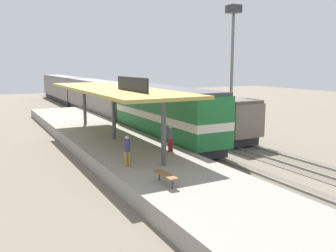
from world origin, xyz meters
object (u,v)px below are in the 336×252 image
object	(u,v)px
person_waiting	(127,149)
person_walking	(171,137)
locomotive	(164,114)
light_mast	(233,42)
freight_car	(206,114)
passenger_carriage_front	(98,97)
platform_bench	(166,175)
passenger_carriage_rear	(62,88)

from	to	relation	value
person_waiting	person_walking	size ratio (longest dim) A/B	1.00
person_walking	locomotive	bearing A→B (deg)	65.70
person_walking	light_mast	bearing A→B (deg)	35.34
freight_car	locomotive	bearing A→B (deg)	-170.33
person_waiting	light_mast	bearing A→B (deg)	33.14
light_mast	person_walking	xyz separation A→B (m)	(-10.59, -7.51, -6.54)
passenger_carriage_front	locomotive	bearing A→B (deg)	-90.00
person_waiting	locomotive	bearing A→B (deg)	51.05
locomotive	person_waiting	distance (m)	10.24
platform_bench	person_walking	world-z (taller)	person_walking
passenger_carriage_front	passenger_carriage_rear	world-z (taller)	same
freight_car	light_mast	xyz separation A→B (m)	(3.20, 0.55, 6.43)
light_mast	person_walking	distance (m)	14.53
platform_bench	light_mast	bearing A→B (deg)	43.18
freight_car	light_mast	world-z (taller)	light_mast
locomotive	passenger_carriage_rear	xyz separation A→B (m)	(0.00, 38.80, -0.10)
passenger_carriage_rear	locomotive	bearing A→B (deg)	-90.00
freight_car	person_walking	xyz separation A→B (m)	(-7.39, -6.95, -0.12)
passenger_carriage_front	passenger_carriage_rear	size ratio (longest dim) A/B	1.00
passenger_carriage_rear	light_mast	distance (m)	38.75
locomotive	person_waiting	size ratio (longest dim) A/B	8.44
freight_car	passenger_carriage_front	bearing A→B (deg)	104.96
locomotive	light_mast	size ratio (longest dim) A/B	1.23
platform_bench	person_walking	size ratio (longest dim) A/B	0.99
light_mast	passenger_carriage_front	bearing A→B (deg)	115.08
locomotive	passenger_carriage_rear	bearing A→B (deg)	90.00
person_walking	platform_bench	bearing A→B (deg)	-120.57
passenger_carriage_front	person_waiting	bearing A→B (deg)	-103.92
passenger_carriage_rear	person_walking	world-z (taller)	passenger_carriage_rear
passenger_carriage_front	passenger_carriage_rear	distance (m)	20.80
light_mast	person_walking	size ratio (longest dim) A/B	6.84
platform_bench	locomotive	size ratio (longest dim) A/B	0.12
passenger_carriage_rear	person_waiting	world-z (taller)	passenger_carriage_rear
light_mast	person_waiting	bearing A→B (deg)	-146.86
passenger_carriage_front	person_walking	world-z (taller)	passenger_carriage_front
passenger_carriage_rear	person_walking	distance (m)	45.06
platform_bench	locomotive	distance (m)	13.11
light_mast	person_waiting	size ratio (longest dim) A/B	6.84
passenger_carriage_front	person_walking	distance (m)	24.34
passenger_carriage_rear	light_mast	xyz separation A→B (m)	(7.80, -37.46, 6.08)
platform_bench	person_waiting	xyz separation A→B (m)	(-0.43, 3.66, 0.51)
platform_bench	light_mast	distance (m)	20.20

